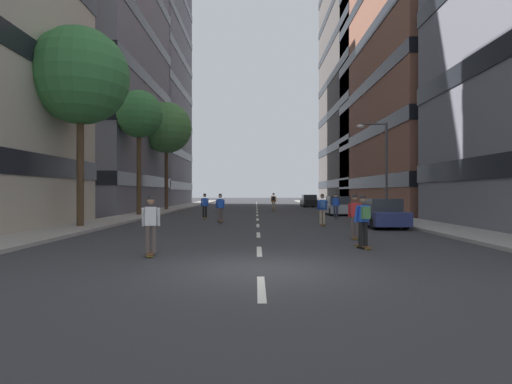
{
  "coord_description": "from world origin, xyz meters",
  "views": [
    {
      "loc": [
        -0.1,
        -10.06,
        1.89
      ],
      "look_at": [
        0.0,
        20.69,
        1.87
      ],
      "focal_mm": 28.98,
      "sensor_mm": 36.0,
      "label": 1
    }
  ],
  "objects_px": {
    "parked_car_mid": "(336,206)",
    "skater_6": "(334,205)",
    "street_tree_near": "(165,128)",
    "skater_5": "(353,214)",
    "skater_2": "(149,222)",
    "parked_car_near": "(308,201)",
    "street_tree_mid": "(137,115)",
    "skater_0": "(362,218)",
    "parked_car_far": "(379,214)",
    "skater_7": "(272,200)",
    "skater_1": "(321,207)",
    "skater_3": "(219,206)",
    "streetlamp_right": "(380,159)",
    "skater_4": "(203,205)",
    "street_tree_far": "(79,76)"
  },
  "relations": [
    {
      "from": "skater_2",
      "to": "skater_1",
      "type": "bearing_deg",
      "value": 58.05
    },
    {
      "from": "parked_car_mid",
      "to": "street_tree_near",
      "type": "height_order",
      "value": "street_tree_near"
    },
    {
      "from": "skater_0",
      "to": "skater_6",
      "type": "distance_m",
      "value": 15.57
    },
    {
      "from": "skater_2",
      "to": "parked_car_far",
      "type": "bearing_deg",
      "value": 45.3
    },
    {
      "from": "parked_car_mid",
      "to": "skater_4",
      "type": "relative_size",
      "value": 2.47
    },
    {
      "from": "skater_4",
      "to": "skater_6",
      "type": "bearing_deg",
      "value": 0.41
    },
    {
      "from": "street_tree_near",
      "to": "skater_3",
      "type": "xyz_separation_m",
      "value": [
        6.83,
        -16.09,
        -7.33
      ]
    },
    {
      "from": "parked_car_far",
      "to": "street_tree_near",
      "type": "relative_size",
      "value": 0.41
    },
    {
      "from": "skater_0",
      "to": "skater_3",
      "type": "height_order",
      "value": "same"
    },
    {
      "from": "skater_6",
      "to": "skater_2",
      "type": "bearing_deg",
      "value": -117.23
    },
    {
      "from": "skater_1",
      "to": "skater_5",
      "type": "bearing_deg",
      "value": -87.99
    },
    {
      "from": "street_tree_far",
      "to": "skater_3",
      "type": "relative_size",
      "value": 5.72
    },
    {
      "from": "parked_car_far",
      "to": "skater_3",
      "type": "xyz_separation_m",
      "value": [
        -8.88,
        3.45,
        0.29
      ]
    },
    {
      "from": "skater_3",
      "to": "skater_5",
      "type": "xyz_separation_m",
      "value": [
        6.15,
        -8.99,
        0.0
      ]
    },
    {
      "from": "skater_6",
      "to": "parked_car_near",
      "type": "bearing_deg",
      "value": 87.35
    },
    {
      "from": "street_tree_near",
      "to": "streetlamp_right",
      "type": "height_order",
      "value": "street_tree_near"
    },
    {
      "from": "street_tree_near",
      "to": "skater_5",
      "type": "bearing_deg",
      "value": -62.63
    },
    {
      "from": "parked_car_far",
      "to": "skater_5",
      "type": "relative_size",
      "value": 2.47
    },
    {
      "from": "parked_car_mid",
      "to": "parked_car_far",
      "type": "relative_size",
      "value": 1.0
    },
    {
      "from": "skater_3",
      "to": "skater_5",
      "type": "bearing_deg",
      "value": -55.62
    },
    {
      "from": "street_tree_mid",
      "to": "street_tree_far",
      "type": "xyz_separation_m",
      "value": [
        0.0,
        -10.64,
        -0.01
      ]
    },
    {
      "from": "parked_car_near",
      "to": "skater_4",
      "type": "height_order",
      "value": "skater_4"
    },
    {
      "from": "streetlamp_right",
      "to": "skater_4",
      "type": "relative_size",
      "value": 3.65
    },
    {
      "from": "parked_car_near",
      "to": "skater_2",
      "type": "bearing_deg",
      "value": -103.86
    },
    {
      "from": "streetlamp_right",
      "to": "skater_0",
      "type": "relative_size",
      "value": 3.65
    },
    {
      "from": "street_tree_mid",
      "to": "skater_6",
      "type": "height_order",
      "value": "street_tree_mid"
    },
    {
      "from": "streetlamp_right",
      "to": "skater_4",
      "type": "height_order",
      "value": "streetlamp_right"
    },
    {
      "from": "street_tree_mid",
      "to": "skater_0",
      "type": "relative_size",
      "value": 5.39
    },
    {
      "from": "parked_car_mid",
      "to": "street_tree_far",
      "type": "distance_m",
      "value": 21.34
    },
    {
      "from": "skater_6",
      "to": "skater_7",
      "type": "xyz_separation_m",
      "value": [
        -3.85,
        12.62,
        0.03
      ]
    },
    {
      "from": "skater_2",
      "to": "skater_7",
      "type": "distance_m",
      "value": 29.97
    },
    {
      "from": "skater_3",
      "to": "skater_4",
      "type": "height_order",
      "value": "same"
    },
    {
      "from": "parked_car_near",
      "to": "parked_car_far",
      "type": "distance_m",
      "value": 29.73
    },
    {
      "from": "skater_2",
      "to": "parked_car_mid",
      "type": "bearing_deg",
      "value": 65.68
    },
    {
      "from": "streetlamp_right",
      "to": "skater_3",
      "type": "relative_size",
      "value": 3.65
    },
    {
      "from": "parked_car_mid",
      "to": "skater_6",
      "type": "distance_m",
      "value": 4.79
    },
    {
      "from": "parked_car_mid",
      "to": "skater_5",
      "type": "xyz_separation_m",
      "value": [
        -2.73,
        -17.3,
        0.29
      ]
    },
    {
      "from": "parked_car_near",
      "to": "skater_5",
      "type": "bearing_deg",
      "value": -94.42
    },
    {
      "from": "skater_0",
      "to": "skater_2",
      "type": "bearing_deg",
      "value": -167.06
    },
    {
      "from": "parked_car_far",
      "to": "street_tree_mid",
      "type": "xyz_separation_m",
      "value": [
        -15.71,
        9.82,
        7.12
      ]
    },
    {
      "from": "skater_6",
      "to": "street_tree_near",
      "type": "bearing_deg",
      "value": 139.66
    },
    {
      "from": "street_tree_mid",
      "to": "skater_1",
      "type": "relative_size",
      "value": 5.39
    },
    {
      "from": "skater_3",
      "to": "skater_5",
      "type": "height_order",
      "value": "same"
    },
    {
      "from": "skater_7",
      "to": "skater_1",
      "type": "bearing_deg",
      "value": -84.06
    },
    {
      "from": "skater_0",
      "to": "skater_3",
      "type": "relative_size",
      "value": 1.0
    },
    {
      "from": "streetlamp_right",
      "to": "skater_1",
      "type": "height_order",
      "value": "streetlamp_right"
    },
    {
      "from": "skater_1",
      "to": "skater_6",
      "type": "height_order",
      "value": "same"
    },
    {
      "from": "street_tree_mid",
      "to": "skater_1",
      "type": "height_order",
      "value": "street_tree_mid"
    },
    {
      "from": "skater_1",
      "to": "skater_7",
      "type": "relative_size",
      "value": 1.0
    },
    {
      "from": "skater_7",
      "to": "skater_5",
      "type": "bearing_deg",
      "value": -85.08
    }
  ]
}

